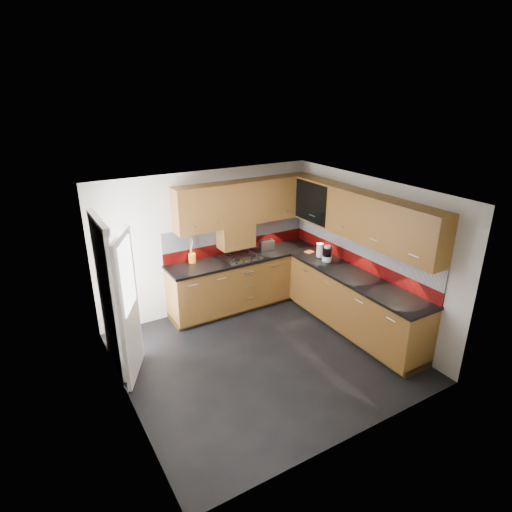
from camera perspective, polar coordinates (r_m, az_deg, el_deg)
room at (r=5.61m, az=1.05°, el=-0.61°), size 4.00×3.80×2.64m
base_cabinets at (r=7.14m, az=5.30°, el=-4.96°), size 2.70×3.20×0.95m
countertop at (r=6.92m, az=5.41°, el=-1.46°), size 2.72×3.22×0.04m
backsplash at (r=7.10m, az=5.90°, el=1.66°), size 2.70×3.20×0.54m
upper_cabinets at (r=6.78m, az=6.52°, el=6.23°), size 2.50×3.20×0.72m
extractor_hood at (r=7.23m, az=-2.71°, el=2.71°), size 0.60×0.33×0.40m
glass_cabinet at (r=7.27m, az=8.23°, el=7.43°), size 0.32×0.80×0.66m
back_door at (r=5.86m, az=-18.09°, el=-5.77°), size 0.42×1.19×2.04m
gas_hob at (r=7.21m, az=-2.04°, el=-0.10°), size 0.60×0.53×0.05m
utensil_pot at (r=7.05m, az=-8.52°, el=-0.13°), size 0.12×0.12×0.44m
toaster at (r=7.53m, az=1.43°, el=1.48°), size 0.27×0.19×0.18m
food_processor at (r=7.13m, az=9.45°, el=0.27°), size 0.16×0.16×0.26m
paper_towel at (r=7.29m, az=8.49°, el=0.78°), size 0.12×0.12×0.23m
orange_cloth at (r=7.49m, az=7.12°, el=0.55°), size 0.16×0.14×0.02m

